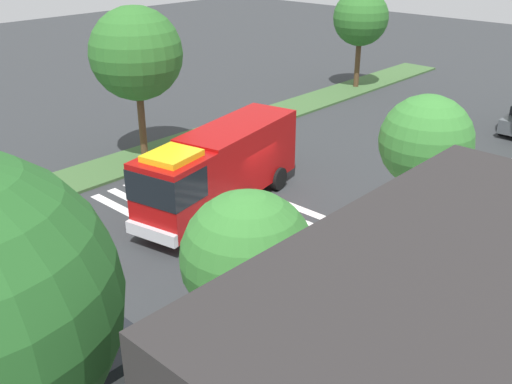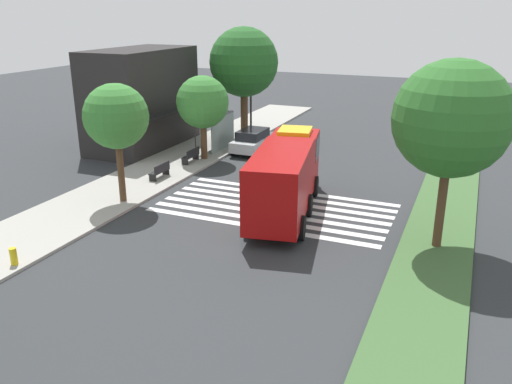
{
  "view_description": "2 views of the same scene",
  "coord_description": "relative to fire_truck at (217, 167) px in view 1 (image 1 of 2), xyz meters",
  "views": [
    {
      "loc": [
        17.75,
        16.27,
        11.48
      ],
      "look_at": [
        2.25,
        1.9,
        1.75
      ],
      "focal_mm": 40.82,
      "sensor_mm": 36.0,
      "label": 1
    },
    {
      "loc": [
        -21.57,
        -8.98,
        9.72
      ],
      "look_at": [
        -0.14,
        0.08,
        1.59
      ],
      "focal_mm": 36.95,
      "sensor_mm": 36.0,
      "label": 2
    }
  ],
  "objects": [
    {
      "name": "median_tree_west",
      "position": [
        -1.64,
        -7.43,
        3.58
      ],
      "size": [
        4.7,
        4.7,
        7.82
      ],
      "color": "#513823",
      "rests_on": "median_strip"
    },
    {
      "name": "crosswalk",
      "position": [
        0.22,
        0.68,
        -2.01
      ],
      "size": [
        5.85,
        11.9,
        0.01
      ],
      "color": "silver",
      "rests_on": "ground_plane"
    },
    {
      "name": "fire_truck",
      "position": [
        0.0,
        0.0,
        0.0
      ],
      "size": [
        9.64,
        4.15,
        3.61
      ],
      "rotation": [
        0.0,
        0.0,
        0.19
      ],
      "color": "#A50C0C",
      "rests_on": "ground_plane"
    },
    {
      "name": "median_tree_far_west",
      "position": [
        -21.82,
        -7.43,
        3.23
      ],
      "size": [
        4.06,
        4.06,
        7.16
      ],
      "color": "#513823",
      "rests_on": "median_strip"
    },
    {
      "name": "sidewalk_tree_east",
      "position": [
        6.77,
        8.29,
        1.88
      ],
      "size": [
        3.44,
        3.44,
        5.51
      ],
      "color": "#513823",
      "rests_on": "sidewalk"
    },
    {
      "name": "parked_car_mid",
      "position": [
        10.07,
        6.09,
        -1.17
      ],
      "size": [
        4.45,
        2.08,
        1.65
      ],
      "rotation": [
        0.0,
        0.0,
        0.0
      ],
      "color": "silver",
      "rests_on": "ground_plane"
    },
    {
      "name": "median_strip",
      "position": [
        -1.94,
        -7.43,
        -1.95
      ],
      "size": [
        60.0,
        3.0,
        0.14
      ],
      "primitive_type": "cube",
      "color": "#3D6033",
      "rests_on": "ground_plane"
    },
    {
      "name": "sidewalk_tree_center",
      "position": [
        -2.24,
        8.29,
        2.57
      ],
      "size": [
        3.28,
        3.28,
        6.12
      ],
      "color": "#513823",
      "rests_on": "sidewalk"
    },
    {
      "name": "fire_hydrant",
      "position": [
        -9.99,
        7.79,
        -1.53
      ],
      "size": [
        0.28,
        0.28,
        0.7
      ],
      "primitive_type": "cylinder",
      "color": "gold",
      "rests_on": "sidewalk"
    },
    {
      "name": "sidewalk",
      "position": [
        -1.94,
        9.61,
        -1.95
      ],
      "size": [
        60.0,
        4.64,
        0.14
      ],
      "primitive_type": "cube",
      "color": "#9E9B93",
      "rests_on": "ground_plane"
    },
    {
      "name": "bench_near_shelter",
      "position": [
        5.56,
        8.61,
        -1.43
      ],
      "size": [
        1.6,
        0.5,
        0.9
      ],
      "color": "black",
      "rests_on": "sidewalk"
    },
    {
      "name": "bench_west_of_shelter",
      "position": [
        1.84,
        8.61,
        -1.43
      ],
      "size": [
        1.6,
        0.5,
        0.9
      ],
      "color": "black",
      "rests_on": "sidewalk"
    },
    {
      "name": "ground_plane",
      "position": [
        -1.94,
        0.68,
        -2.02
      ],
      "size": [
        120.0,
        120.0,
        0.0
      ],
      "primitive_type": "plane",
      "color": "#2D3033"
    }
  ]
}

